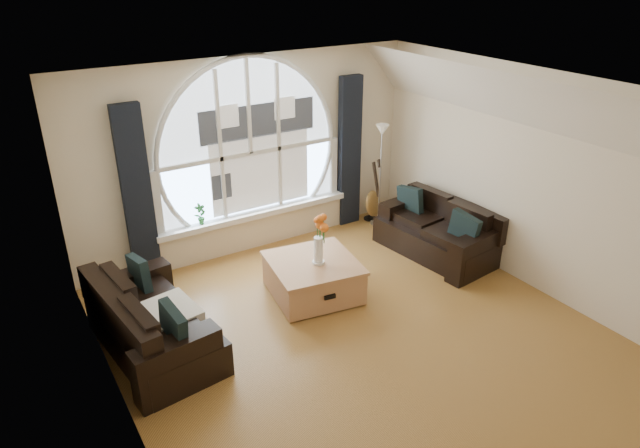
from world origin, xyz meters
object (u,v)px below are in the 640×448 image
Objects in this scene: floor_lamp at (380,176)px; sofa_right at (437,228)px; sofa_left at (153,319)px; potted_plant at (200,214)px; vase_flowers at (318,234)px; guitar at (374,190)px; coffee_chest at (313,276)px.

sofa_right is at bearing -85.78° from floor_lamp.
floor_lamp is at bearing 11.34° from sofa_left.
potted_plant is (-2.77, 0.33, -0.10)m from floor_lamp.
vase_flowers is at bearing -145.68° from floor_lamp.
vase_flowers reaches higher than guitar.
vase_flowers reaches higher than sofa_right.
guitar is at bearing -4.22° from potted_plant.
coffee_chest is at bearing -164.80° from guitar.
sofa_left is 5.88× the size of potted_plant.
vase_flowers is (0.03, -0.07, 0.60)m from coffee_chest.
vase_flowers is at bearing 175.91° from sofa_right.
floor_lamp reaches higher than vase_flowers.
coffee_chest is at bearing -62.29° from potted_plant.
guitar is at bearing 87.93° from sofa_right.
guitar is (-0.11, 1.34, 0.13)m from sofa_right.
sofa_right is (4.04, 0.08, 0.00)m from sofa_left.
guitar is at bearing 13.04° from sofa_left.
potted_plant is (-2.75, 0.20, 0.17)m from guitar.
vase_flowers is at bearing -57.32° from coffee_chest.
sofa_right is 1.63× the size of coffee_chest.
guitar is (1.90, 1.43, -0.33)m from vase_flowers.
sofa_right is at bearing 9.37° from coffee_chest.
vase_flowers is at bearing -62.46° from potted_plant.
vase_flowers is 2.36× the size of potted_plant.
vase_flowers is (-2.01, -0.09, 0.46)m from sofa_right.
sofa_right is 2.06m from vase_flowers.
coffee_chest is 1.82m from potted_plant.
coffee_chest is (-2.04, -0.02, -0.15)m from sofa_right.
floor_lamp reaches higher than sofa_right.
guitar is at bearing 37.04° from vase_flowers.
guitar reaches higher than sofa_right.
sofa_right is 1.59× the size of guitar.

